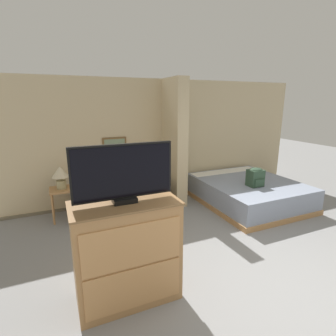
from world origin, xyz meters
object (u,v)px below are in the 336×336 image
at_px(tv, 123,173).
at_px(table_lamp, 60,174).
at_px(tv_dresser, 127,252).
at_px(backpack, 255,177).
at_px(bed, 247,191).
at_px(couch, 121,195).
at_px(coffee_table, 135,209).

bearing_deg(tv, table_lamp, 102.69).
distance_m(tv_dresser, backpack, 3.30).
distance_m(tv_dresser, bed, 3.57).
relative_size(tv, backpack, 2.74).
bearing_deg(couch, coffee_table, -90.22).
bearing_deg(couch, tv_dresser, -102.35).
bearing_deg(coffee_table, backpack, -2.33).
height_order(coffee_table, backpack, backpack).
xyz_separation_m(couch, backpack, (2.45, -1.04, 0.37)).
bearing_deg(tv_dresser, couch, 77.65).
distance_m(couch, coffee_table, 0.95).
distance_m(table_lamp, tv_dresser, 2.54).
relative_size(couch, tv, 1.74).
bearing_deg(coffee_table, tv_dresser, -109.55).
relative_size(tv_dresser, tv, 1.12).
relative_size(table_lamp, tv, 0.41).
bearing_deg(table_lamp, tv_dresser, -77.31).
distance_m(bed, backpack, 0.57).
height_order(couch, table_lamp, table_lamp).
bearing_deg(bed, couch, 164.74).
relative_size(coffee_table, table_lamp, 1.80).
distance_m(coffee_table, backpack, 2.48).
height_order(tv_dresser, bed, tv_dresser).
relative_size(coffee_table, bed, 0.34).
bearing_deg(tv, bed, 29.16).
bearing_deg(tv_dresser, bed, 29.18).
distance_m(tv, backpack, 3.38).
bearing_deg(couch, bed, -15.26).
height_order(coffee_table, table_lamp, table_lamp).
xyz_separation_m(tv_dresser, backpack, (2.99, 1.39, 0.12)).
xyz_separation_m(couch, coffee_table, (-0.00, -0.94, 0.07)).
bearing_deg(backpack, bed, 71.09).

